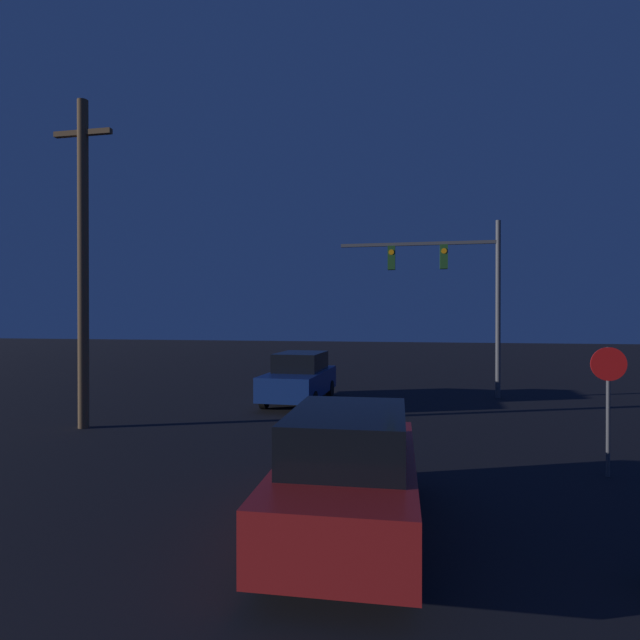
# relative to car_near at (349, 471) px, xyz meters

# --- Properties ---
(car_near) EXTENTS (1.91, 4.44, 1.73)m
(car_near) POSITION_rel_car_near_xyz_m (0.00, 0.00, 0.00)
(car_near) COLOR #B21E1E
(car_near) RESTS_ON ground_plane
(car_far) EXTENTS (1.91, 4.44, 1.73)m
(car_far) POSITION_rel_car_near_xyz_m (-3.04, 10.10, 0.00)
(car_far) COLOR navy
(car_far) RESTS_ON ground_plane
(traffic_signal_mast) EXTENTS (5.89, 0.30, 6.51)m
(traffic_signal_mast) POSITION_rel_car_near_xyz_m (2.37, 12.40, 3.50)
(traffic_signal_mast) COLOR #4C4C51
(traffic_signal_mast) RESTS_ON ground_plane
(stop_sign) EXTENTS (0.62, 0.07, 2.41)m
(stop_sign) POSITION_rel_car_near_xyz_m (4.41, 3.35, 0.78)
(stop_sign) COLOR #4C4C51
(stop_sign) RESTS_ON ground_plane
(utility_pole) EXTENTS (1.67, 0.28, 8.76)m
(utility_pole) POSITION_rel_car_near_xyz_m (-7.84, 5.18, 3.67)
(utility_pole) COLOR brown
(utility_pole) RESTS_ON ground_plane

